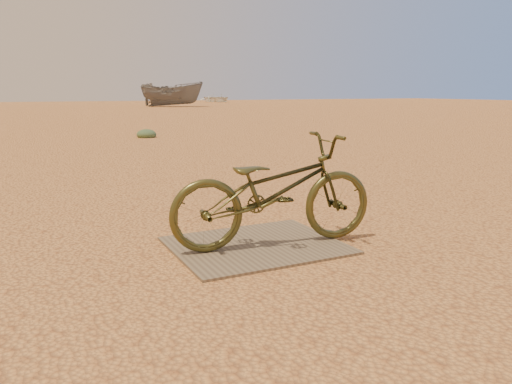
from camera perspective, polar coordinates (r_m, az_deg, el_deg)
name	(u,v)px	position (r m, az deg, el deg)	size (l,w,h in m)	color
ground	(199,241)	(4.47, -6.57, -5.61)	(120.00, 120.00, 0.00)	#E19A53
plywood_board	(256,245)	(4.29, 0.00, -6.11)	(1.40, 1.16, 0.02)	#73634A
bicycle	(274,191)	(4.17, 2.10, 0.17)	(0.62, 1.78, 0.94)	#43421E
boat_mid_right	(172,94)	(41.81, -9.59, 10.97)	(1.94, 5.17, 2.00)	slate
boat_far_right	(217,98)	(57.87, -4.46, 10.66)	(3.05, 4.27, 0.88)	silver
kale_b	(147,137)	(14.56, -12.40, 6.11)	(0.55, 0.55, 0.30)	#506943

